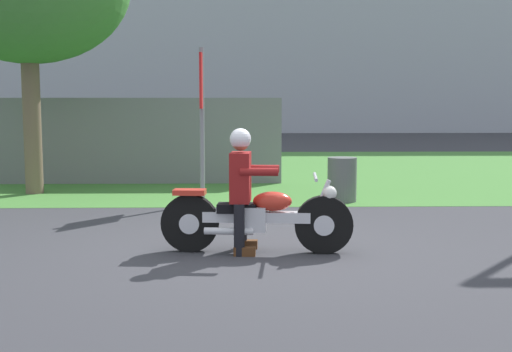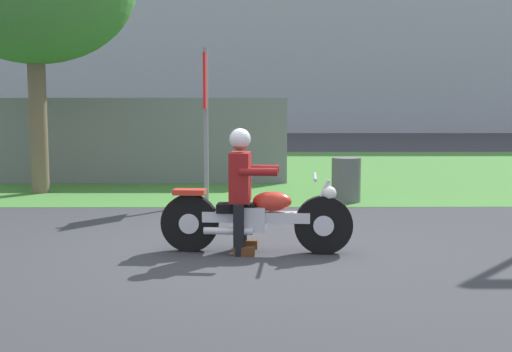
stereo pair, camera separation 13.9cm
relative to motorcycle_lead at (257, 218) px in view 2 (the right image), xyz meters
name	(u,v)px [view 2 (the right image)]	position (x,y,z in m)	size (l,w,h in m)	color
ground	(251,249)	(-0.06, 0.16, -0.40)	(120.00, 120.00, 0.00)	#38383D
grass_verge	(252,170)	(-0.06, 9.19, -0.39)	(60.00, 12.00, 0.01)	#478438
motorcycle_lead	(257,218)	(0.00, 0.00, 0.00)	(2.17, 0.66, 0.89)	black
rider_lead	(242,180)	(-0.17, 0.02, 0.42)	(0.57, 0.49, 1.41)	black
trash_can	(346,180)	(1.56, 3.77, -0.02)	(0.50, 0.50, 0.76)	#595E5B
sign_banner	(206,101)	(-0.82, 3.57, 1.33)	(0.08, 0.60, 2.60)	gray
fence_segment	(121,141)	(-2.81, 6.36, 0.50)	(7.00, 0.06, 1.80)	slate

